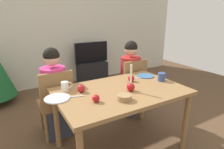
# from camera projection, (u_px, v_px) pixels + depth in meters

# --- Properties ---
(ground_plane) EXTENTS (7.68, 7.68, 0.00)m
(ground_plane) POSITION_uv_depth(u_px,v_px,m) (120.00, 147.00, 2.30)
(ground_plane) COLOR brown
(back_wall) EXTENTS (6.40, 0.10, 2.60)m
(back_wall) POSITION_uv_depth(u_px,v_px,m) (56.00, 26.00, 4.04)
(back_wall) COLOR beige
(back_wall) RESTS_ON ground
(dining_table) EXTENTS (1.40, 0.90, 0.75)m
(dining_table) POSITION_uv_depth(u_px,v_px,m) (121.00, 97.00, 2.10)
(dining_table) COLOR olive
(dining_table) RESTS_ON ground
(chair_left) EXTENTS (0.40, 0.40, 0.90)m
(chair_left) POSITION_uv_depth(u_px,v_px,m) (56.00, 100.00, 2.37)
(chair_left) COLOR olive
(chair_left) RESTS_ON ground
(chair_right) EXTENTS (0.40, 0.40, 0.90)m
(chair_right) POSITION_uv_depth(u_px,v_px,m) (131.00, 84.00, 2.92)
(chair_right) COLOR olive
(chair_right) RESTS_ON ground
(person_left_child) EXTENTS (0.30, 0.30, 1.17)m
(person_left_child) POSITION_uv_depth(u_px,v_px,m) (55.00, 95.00, 2.38)
(person_left_child) COLOR #33384C
(person_left_child) RESTS_ON ground
(person_right_child) EXTENTS (0.30, 0.30, 1.17)m
(person_right_child) POSITION_uv_depth(u_px,v_px,m) (130.00, 80.00, 2.93)
(person_right_child) COLOR #33384C
(person_right_child) RESTS_ON ground
(tv_stand) EXTENTS (0.64, 0.40, 0.48)m
(tv_stand) POSITION_uv_depth(u_px,v_px,m) (92.00, 72.00, 4.45)
(tv_stand) COLOR black
(tv_stand) RESTS_ON ground
(tv) EXTENTS (0.79, 0.05, 0.46)m
(tv) POSITION_uv_depth(u_px,v_px,m) (92.00, 52.00, 4.30)
(tv) COLOR black
(tv) RESTS_ON tv_stand
(candle_centerpiece) EXTENTS (0.09, 0.09, 0.29)m
(candle_centerpiece) POSITION_uv_depth(u_px,v_px,m) (131.00, 86.00, 2.02)
(candle_centerpiece) COLOR red
(candle_centerpiece) RESTS_ON dining_table
(plate_left) EXTENTS (0.25, 0.25, 0.01)m
(plate_left) POSITION_uv_depth(u_px,v_px,m) (57.00, 98.00, 1.84)
(plate_left) COLOR silver
(plate_left) RESTS_ON dining_table
(plate_right) EXTENTS (0.22, 0.22, 0.01)m
(plate_right) POSITION_uv_depth(u_px,v_px,m) (145.00, 76.00, 2.51)
(plate_right) COLOR teal
(plate_right) RESTS_ON dining_table
(mug_left) EXTENTS (0.12, 0.08, 0.10)m
(mug_left) POSITION_uv_depth(u_px,v_px,m) (65.00, 86.00, 2.02)
(mug_left) COLOR silver
(mug_left) RESTS_ON dining_table
(mug_right) EXTENTS (0.14, 0.09, 0.10)m
(mug_right) POSITION_uv_depth(u_px,v_px,m) (162.00, 77.00, 2.33)
(mug_right) COLOR #33477F
(mug_right) RESTS_ON dining_table
(fork_left) EXTENTS (0.18, 0.06, 0.01)m
(fork_left) POSITION_uv_depth(u_px,v_px,m) (75.00, 97.00, 1.89)
(fork_left) COLOR silver
(fork_left) RESTS_ON dining_table
(fork_right) EXTENTS (0.18, 0.05, 0.01)m
(fork_right) POSITION_uv_depth(u_px,v_px,m) (136.00, 78.00, 2.42)
(fork_right) COLOR silver
(fork_right) RESTS_ON dining_table
(bowl_walnuts) EXTENTS (0.14, 0.14, 0.05)m
(bowl_walnuts) POSITION_uv_depth(u_px,v_px,m) (124.00, 97.00, 1.82)
(bowl_walnuts) COLOR #99754C
(bowl_walnuts) RESTS_ON dining_table
(apple_near_candle) EXTENTS (0.08, 0.08, 0.08)m
(apple_near_candle) POSITION_uv_depth(u_px,v_px,m) (131.00, 78.00, 2.32)
(apple_near_candle) COLOR #AF111C
(apple_near_candle) RESTS_ON dining_table
(apple_by_left_plate) EXTENTS (0.07, 0.07, 0.07)m
(apple_by_left_plate) POSITION_uv_depth(u_px,v_px,m) (96.00, 98.00, 1.77)
(apple_by_left_plate) COLOR #B01219
(apple_by_left_plate) RESTS_ON dining_table
(apple_by_right_mug) EXTENTS (0.08, 0.08, 0.08)m
(apple_by_right_mug) POSITION_uv_depth(u_px,v_px,m) (81.00, 88.00, 2.00)
(apple_by_right_mug) COLOR #AC1C1F
(apple_by_right_mug) RESTS_ON dining_table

